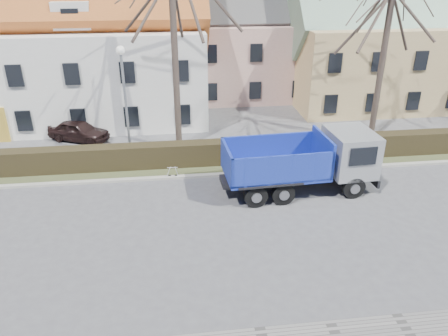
{
  "coord_description": "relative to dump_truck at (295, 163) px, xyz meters",
  "views": [
    {
      "loc": [
        -2.32,
        -15.75,
        10.31
      ],
      "look_at": [
        -0.08,
        2.2,
        1.6
      ],
      "focal_mm": 35.0,
      "sensor_mm": 36.0,
      "label": 1
    }
  ],
  "objects": [
    {
      "name": "building_white",
      "position": [
        -16.36,
        13.47,
        3.24
      ],
      "size": [
        26.8,
        10.8,
        9.5
      ],
      "primitive_type": null,
      "color": "white",
      "rests_on": "ground"
    },
    {
      "name": "dump_truck",
      "position": [
        0.0,
        0.0,
        0.0
      ],
      "size": [
        7.7,
        3.21,
        3.02
      ],
      "primitive_type": null,
      "rotation": [
        0.0,
        0.0,
        0.05
      ],
      "color": "navy",
      "rests_on": "ground"
    },
    {
      "name": "building_pink",
      "position": [
        0.64,
        17.47,
        2.49
      ],
      "size": [
        10.8,
        8.8,
        8.0
      ],
      "primitive_type": null,
      "color": "tan",
      "rests_on": "ground"
    },
    {
      "name": "tree_2",
      "position": [
        6.64,
        5.97,
        3.99
      ],
      "size": [
        8.0,
        8.0,
        11.0
      ],
      "primitive_type": null,
      "color": "#3E332B",
      "rests_on": "ground"
    },
    {
      "name": "ground",
      "position": [
        -3.36,
        -2.53,
        -1.51
      ],
      "size": [
        120.0,
        120.0,
        0.0
      ],
      "primitive_type": "plane",
      "color": "#4E4E51"
    },
    {
      "name": "building_yellow",
      "position": [
        12.64,
        14.47,
        2.74
      ],
      "size": [
        18.8,
        10.8,
        8.5
      ],
      "primitive_type": null,
      "color": "tan",
      "rests_on": "ground"
    },
    {
      "name": "tree_1",
      "position": [
        -5.36,
        5.97,
        4.81
      ],
      "size": [
        9.2,
        9.2,
        12.65
      ],
      "primitive_type": null,
      "color": "#3E332B",
      "rests_on": "ground"
    },
    {
      "name": "grass_strip",
      "position": [
        -3.36,
        3.67,
        -1.46
      ],
      "size": [
        80.0,
        3.0,
        0.1
      ],
      "primitive_type": "cube",
      "color": "#3F4627",
      "rests_on": "ground"
    },
    {
      "name": "curb_far",
      "position": [
        -3.36,
        2.07,
        -1.45
      ],
      "size": [
        80.0,
        0.3,
        0.12
      ],
      "primitive_type": "cube",
      "color": "#9E9B8F",
      "rests_on": "ground"
    },
    {
      "name": "parked_car_a",
      "position": [
        -11.51,
        8.06,
        -0.86
      ],
      "size": [
        4.11,
        2.98,
        1.3
      ],
      "primitive_type": "imported",
      "rotation": [
        0.0,
        0.0,
        1.14
      ],
      "color": "black",
      "rests_on": "ground"
    },
    {
      "name": "hedge",
      "position": [
        -3.36,
        3.47,
        -0.86
      ],
      "size": [
        60.0,
        0.9,
        1.3
      ],
      "primitive_type": "cube",
      "color": "black",
      "rests_on": "ground"
    },
    {
      "name": "streetlight",
      "position": [
        -8.09,
        4.47,
        1.71
      ],
      "size": [
        0.5,
        0.5,
        6.45
      ],
      "primitive_type": null,
      "color": "gray",
      "rests_on": "ground"
    },
    {
      "name": "cart_frame",
      "position": [
        -6.03,
        2.14,
        -1.17
      ],
      "size": [
        0.78,
        0.48,
        0.69
      ],
      "primitive_type": null,
      "rotation": [
        0.0,
        0.0,
        -0.07
      ],
      "color": "silver",
      "rests_on": "ground"
    }
  ]
}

